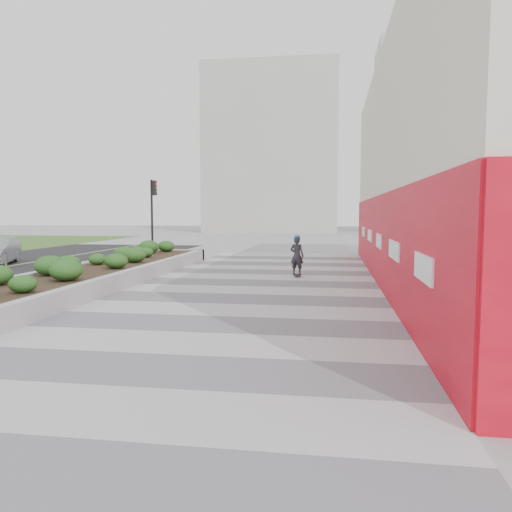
% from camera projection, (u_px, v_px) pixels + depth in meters
% --- Properties ---
extents(ground, '(160.00, 160.00, 0.00)m').
position_uv_depth(ground, '(196.00, 346.00, 9.04)').
color(ground, gray).
rests_on(ground, ground).
extents(walkway, '(8.00, 36.00, 0.01)m').
position_uv_depth(walkway, '(229.00, 313.00, 12.00)').
color(walkway, '#A8A8AD').
rests_on(walkway, ground).
extents(building, '(6.04, 24.08, 8.00)m').
position_uv_depth(building, '(472.00, 165.00, 16.49)').
color(building, beige).
rests_on(building, ground).
extents(planter, '(3.00, 18.00, 0.90)m').
position_uv_depth(planter, '(93.00, 272.00, 16.73)').
color(planter, '#9E9EA0').
rests_on(planter, ground).
extents(traffic_signal_near, '(0.33, 0.28, 4.20)m').
position_uv_depth(traffic_signal_near, '(153.00, 206.00, 27.12)').
color(traffic_signal_near, black).
rests_on(traffic_signal_near, ground).
extents(distant_bldg_north_l, '(16.00, 12.00, 20.00)m').
position_uv_depth(distant_bldg_north_l, '(274.00, 152.00, 63.09)').
color(distant_bldg_north_l, '#ADAAA3').
rests_on(distant_bldg_north_l, ground).
extents(distant_bldg_north_r, '(14.00, 10.00, 24.00)m').
position_uv_depth(distant_bldg_north_r, '(431.00, 139.00, 64.84)').
color(distant_bldg_north_r, '#ADAAA3').
rests_on(distant_bldg_north_r, ground).
extents(manhole_cover, '(0.44, 0.44, 0.01)m').
position_uv_depth(manhole_cover, '(250.00, 314.00, 11.92)').
color(manhole_cover, '#595654').
rests_on(manhole_cover, ground).
extents(skateboarder, '(0.62, 0.74, 1.60)m').
position_uv_depth(skateboarder, '(297.00, 255.00, 18.75)').
color(skateboarder, beige).
rests_on(skateboarder, ground).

